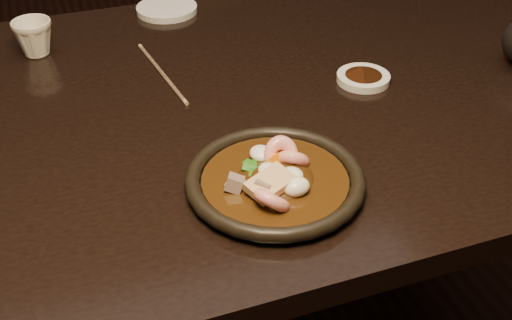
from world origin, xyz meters
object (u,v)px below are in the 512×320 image
object	(u,v)px
tea_cup	(34,37)
table	(198,140)
plate	(275,181)
chair	(224,60)

from	to	relation	value
tea_cup	table	bearing A→B (deg)	-49.09
table	plate	size ratio (longest dim) A/B	6.44
chair	tea_cup	world-z (taller)	chair
plate	tea_cup	distance (m)	0.60
chair	plate	distance (m)	1.03
table	tea_cup	distance (m)	0.38
table	plate	distance (m)	0.28
table	tea_cup	size ratio (longest dim) A/B	21.89
chair	plate	world-z (taller)	chair
table	tea_cup	xyz separation A→B (m)	(-0.24, 0.27, 0.11)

